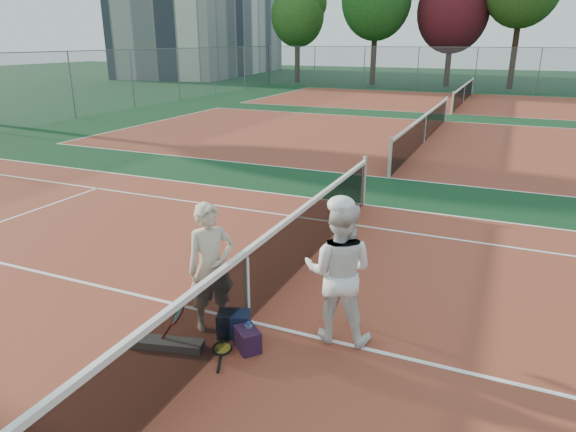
{
  "coord_description": "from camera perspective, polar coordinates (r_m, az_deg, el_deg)",
  "views": [
    {
      "loc": [
        2.84,
        -5.2,
        3.5
      ],
      "look_at": [
        0.0,
        1.31,
        1.05
      ],
      "focal_mm": 32.0,
      "sensor_mm": 36.0,
      "label": 1
    }
  ],
  "objects": [
    {
      "name": "ground",
      "position": [
        6.88,
        -4.46,
        -11.6
      ],
      "size": [
        130.0,
        130.0,
        0.0
      ],
      "primitive_type": "plane",
      "color": "#0D3218",
      "rests_on": "ground"
    },
    {
      "name": "court_main",
      "position": [
        6.88,
        -4.46,
        -11.58
      ],
      "size": [
        23.77,
        10.97,
        0.01
      ],
      "primitive_type": "cube",
      "color": "brown",
      "rests_on": "ground"
    },
    {
      "name": "court_far_a",
      "position": [
        19.23,
        14.85,
        7.92
      ],
      "size": [
        23.77,
        10.97,
        0.01
      ],
      "primitive_type": "cube",
      "color": "brown",
      "rests_on": "ground"
    },
    {
      "name": "court_far_b",
      "position": [
        32.51,
        18.87,
        11.86
      ],
      "size": [
        23.77,
        10.97,
        0.01
      ],
      "primitive_type": "cube",
      "color": "brown",
      "rests_on": "ground"
    },
    {
      "name": "net_main",
      "position": [
        6.63,
        -4.57,
        -7.81
      ],
      "size": [
        0.1,
        10.98,
        1.02
      ],
      "primitive_type": null,
      "color": "black",
      "rests_on": "ground"
    },
    {
      "name": "net_far_a",
      "position": [
        19.15,
        14.98,
        9.41
      ],
      "size": [
        0.1,
        10.98,
        1.02
      ],
      "primitive_type": null,
      "color": "black",
      "rests_on": "ground"
    },
    {
      "name": "net_far_b",
      "position": [
        32.46,
        18.96,
        12.75
      ],
      "size": [
        0.1,
        10.98,
        1.02
      ],
      "primitive_type": null,
      "color": "black",
      "rests_on": "ground"
    },
    {
      "name": "fence_back",
      "position": [
        39.35,
        20.15,
        15.01
      ],
      "size": [
        32.0,
        0.06,
        3.0
      ],
      "primitive_type": null,
      "color": "slate",
      "rests_on": "ground"
    },
    {
      "name": "player_a",
      "position": [
        6.45,
        -8.55,
        -5.65
      ],
      "size": [
        0.69,
        0.72,
        1.66
      ],
      "primitive_type": "imported",
      "rotation": [
        0.0,
        0.0,
        0.87
      ],
      "color": "beige",
      "rests_on": "ground"
    },
    {
      "name": "player_b",
      "position": [
        6.16,
        5.67,
        -6.23
      ],
      "size": [
        0.93,
        0.77,
        1.76
      ],
      "primitive_type": "imported",
      "rotation": [
        0.0,
        0.0,
        3.27
      ],
      "color": "white",
      "rests_on": "ground"
    },
    {
      "name": "racket_red",
      "position": [
        6.43,
        -12.05,
        -11.73
      ],
      "size": [
        0.45,
        0.43,
        0.52
      ],
      "primitive_type": null,
      "rotation": [
        0.0,
        0.0,
        0.62
      ],
      "color": "maroon",
      "rests_on": "ground"
    },
    {
      "name": "racket_black_held",
      "position": [
        6.65,
        6.08,
        -9.89
      ],
      "size": [
        0.33,
        0.32,
        0.58
      ],
      "primitive_type": null,
      "rotation": [
        0.0,
        0.0,
        4.03
      ],
      "color": "black",
      "rests_on": "ground"
    },
    {
      "name": "racket_spare",
      "position": [
        6.36,
        -7.34,
        -14.38
      ],
      "size": [
        0.5,
        0.66,
        0.03
      ],
      "primitive_type": null,
      "rotation": [
        0.0,
        0.0,
        2.0
      ],
      "color": "black",
      "rests_on": "ground"
    },
    {
      "name": "sports_bag_navy",
      "position": [
        6.54,
        -6.04,
        -11.83
      ],
      "size": [
        0.46,
        0.39,
        0.31
      ],
      "primitive_type": "cube",
      "rotation": [
        0.0,
        0.0,
        0.34
      ],
      "color": "black",
      "rests_on": "ground"
    },
    {
      "name": "sports_bag_purple",
      "position": [
        6.26,
        -4.52,
        -13.52
      ],
      "size": [
        0.41,
        0.39,
        0.27
      ],
      "primitive_type": "cube",
      "rotation": [
        0.0,
        0.0,
        -0.7
      ],
      "color": "black",
      "rests_on": "ground"
    },
    {
      "name": "net_cover_canvas",
      "position": [
        6.5,
        -13.46,
        -13.62
      ],
      "size": [
        0.95,
        0.43,
        0.1
      ],
      "primitive_type": "cube",
      "rotation": [
        0.0,
        0.0,
        0.25
      ],
      "color": "slate",
      "rests_on": "ground"
    },
    {
      "name": "water_bottle",
      "position": [
        6.3,
        -4.38,
        -13.16
      ],
      "size": [
        0.09,
        0.09,
        0.3
      ],
      "primitive_type": "cylinder",
      "color": "silver",
      "rests_on": "ground"
    },
    {
      "name": "tree_back_0",
      "position": [
        45.91,
        1.07,
        21.36
      ],
      "size": [
        4.43,
        4.43,
        7.95
      ],
      "color": "#382314",
      "rests_on": "ground"
    },
    {
      "name": "tree_back_maroon",
      "position": [
        43.62,
        17.87,
        20.8
      ],
      "size": [
        5.34,
        5.34,
        8.58
      ],
      "color": "#382314",
      "rests_on": "ground"
    }
  ]
}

